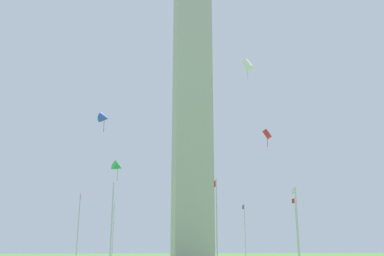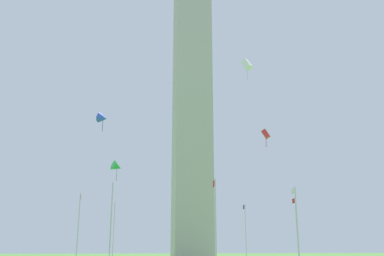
% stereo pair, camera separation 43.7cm
% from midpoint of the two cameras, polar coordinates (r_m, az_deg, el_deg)
% --- Properties ---
extents(obelisk_monument, '(5.11, 5.11, 46.42)m').
position_cam_midpoint_polar(obelisk_monument, '(61.68, -0.20, 3.97)').
color(obelisk_monument, '#B7B2A8').
rests_on(obelisk_monument, ground).
extents(flagpole_n, '(1.12, 0.14, 9.28)m').
position_cam_midpoint_polar(flagpole_n, '(72.77, -2.20, -13.65)').
color(flagpole_n, silver).
rests_on(flagpole_n, ground).
extents(flagpole_ne, '(1.12, 0.14, 9.28)m').
position_cam_midpoint_polar(flagpole_ne, '(67.83, -10.71, -13.24)').
color(flagpole_ne, silver).
rests_on(flagpole_ne, ground).
extents(flagpole_e, '(1.12, 0.14, 9.28)m').
position_cam_midpoint_polar(flagpole_e, '(57.64, -15.22, -12.59)').
color(flagpole_e, silver).
rests_on(flagpole_e, ground).
extents(flagpole_se, '(1.12, 0.14, 9.28)m').
position_cam_midpoint_polar(flagpole_se, '(47.00, -10.98, -12.26)').
color(flagpole_se, silver).
rests_on(flagpole_se, ground).
extents(flagpole_s, '(1.12, 0.14, 9.28)m').
position_cam_midpoint_polar(flagpole_s, '(43.74, 3.03, -12.28)').
color(flagpole_s, silver).
rests_on(flagpole_s, ground).
extents(flagpole_sw, '(1.12, 0.14, 9.28)m').
position_cam_midpoint_polar(flagpole_sw, '(51.07, 13.69, -12.36)').
color(flagpole_sw, silver).
rests_on(flagpole_sw, ground).
extents(flagpole_w, '(1.12, 0.14, 9.28)m').
position_cam_midpoint_polar(flagpole_w, '(62.35, 13.62, -12.89)').
color(flagpole_w, silver).
rests_on(flagpole_w, ground).
extents(flagpole_nw, '(1.12, 0.14, 9.28)m').
position_cam_midpoint_polar(flagpole_nw, '(70.71, 6.93, -13.49)').
color(flagpole_nw, silver).
rests_on(flagpole_nw, ground).
extents(kite_red_box, '(0.82, 0.95, 1.79)m').
position_cam_midpoint_polar(kite_red_box, '(41.63, 9.73, -0.81)').
color(kite_red_box, red).
extents(kite_green_delta, '(1.54, 1.64, 2.27)m').
position_cam_midpoint_polar(kite_green_delta, '(48.17, -10.18, -5.11)').
color(kite_green_delta, green).
extents(kite_white_box, '(1.53, 1.44, 2.90)m').
position_cam_midpoint_polar(kite_white_box, '(54.49, 7.18, 8.41)').
color(kite_white_box, white).
extents(kite_blue_delta, '(1.36, 1.42, 1.93)m').
position_cam_midpoint_polar(kite_blue_delta, '(41.42, -11.95, 1.32)').
color(kite_blue_delta, blue).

